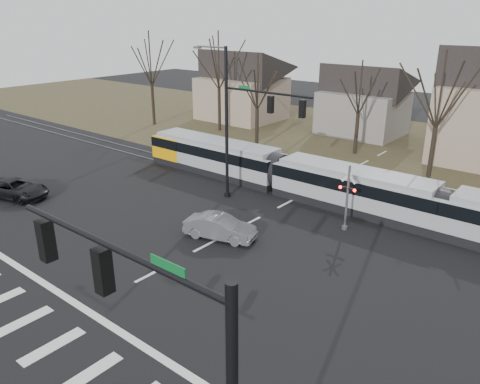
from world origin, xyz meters
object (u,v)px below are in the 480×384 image
Objects in this scene: suv at (16,189)px; tram at (352,187)px; sedan at (220,227)px; rail_crossing_signal at (347,200)px.

tram is at bearing -73.46° from suv.
sedan reaches higher than suv.
tram is 3.45m from rail_crossing_signal.
rail_crossing_signal reaches higher than suv.
tram is at bearing 110.78° from rail_crossing_signal.
tram is 6.89× the size of suv.
tram is 9.62m from sedan.
sedan is at bearing -92.37° from suv.
rail_crossing_signal reaches higher than sedan.
suv is at bearing 88.73° from sedan.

